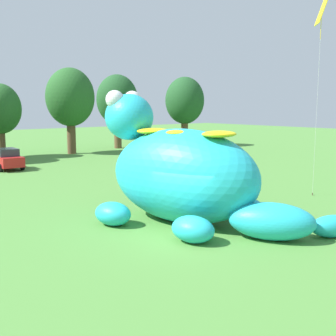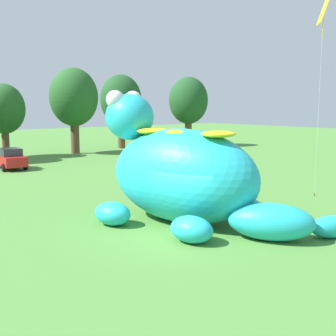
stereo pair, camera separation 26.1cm
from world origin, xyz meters
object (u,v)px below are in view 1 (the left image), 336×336
at_px(spectator_near_inflatable, 171,168).
at_px(tethered_flying_kite, 321,15).
at_px(giant_inflatable_creature, 183,174).
at_px(car_red, 7,159).

relative_size(spectator_near_inflatable, tethered_flying_kite, 0.16).
distance_m(giant_inflatable_creature, car_red, 21.19).
relative_size(giant_inflatable_creature, spectator_near_inflatable, 6.35).
bearing_deg(spectator_near_inflatable, giant_inflatable_creature, -126.93).
distance_m(giant_inflatable_creature, tethered_flying_kite, 12.46).
xyz_separation_m(spectator_near_inflatable, tethered_flying_kite, (2.96, -9.37, 9.26)).
xyz_separation_m(giant_inflatable_creature, spectator_near_inflatable, (6.61, 8.80, -1.31)).
height_order(giant_inflatable_creature, spectator_near_inflatable, giant_inflatable_creature).
distance_m(car_red, tethered_flying_kite, 25.72).
bearing_deg(tethered_flying_kite, car_red, 115.22).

